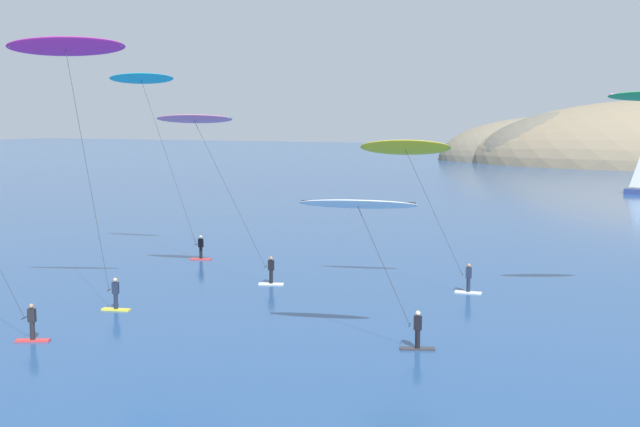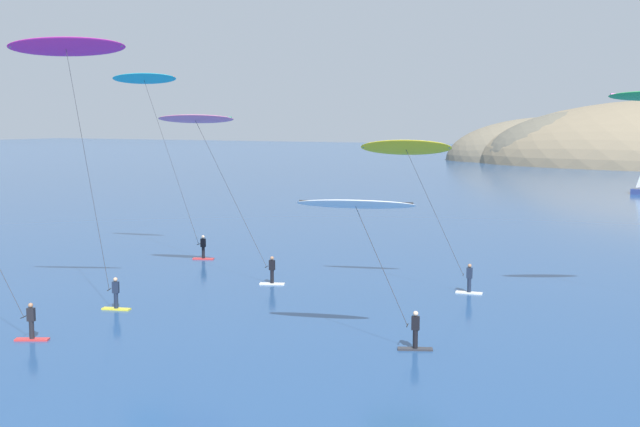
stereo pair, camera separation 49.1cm
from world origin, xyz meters
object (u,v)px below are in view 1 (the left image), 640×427
Objects in this scene: kitesurfer_pink at (201,132)px; kitesurfer_cyan at (146,93)px; kitesurfer_yellow at (410,158)px; kitesurfer_magenta at (69,64)px; kitesurfer_white at (363,216)px.

kitesurfer_cyan is (-8.42, 5.35, 2.59)m from kitesurfer_pink.
kitesurfer_yellow is 0.63× the size of kitesurfer_magenta.
kitesurfer_yellow is at bearing 14.16° from kitesurfer_pink.
kitesurfer_yellow is at bearing 41.87° from kitesurfer_magenta.
kitesurfer_cyan is at bearing 148.68° from kitesurfer_white.
kitesurfer_white is 0.75× the size of kitesurfer_yellow.
kitesurfer_magenta is at bearing -138.13° from kitesurfer_yellow.
kitesurfer_cyan reaches higher than kitesurfer_pink.
kitesurfer_white is at bearing -30.66° from kitesurfer_pink.
kitesurfer_white is at bearing 1.93° from kitesurfer_magenta.
kitesurfer_cyan is (-6.98, 14.53, -0.94)m from kitesurfer_magenta.
kitesurfer_magenta is 1.37× the size of kitesurfer_pink.
kitesurfer_pink reaches higher than kitesurfer_yellow.
kitesurfer_yellow is 19.03m from kitesurfer_magenta.
kitesurfer_pink is (-14.57, 8.63, 3.36)m from kitesurfer_white.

